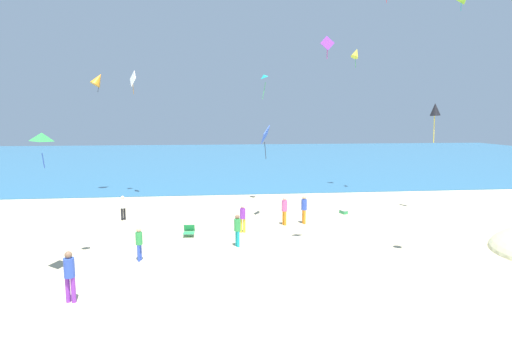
{
  "coord_description": "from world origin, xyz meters",
  "views": [
    {
      "loc": [
        -2.46,
        -13.35,
        5.97
      ],
      "look_at": [
        0.0,
        8.08,
        2.83
      ],
      "focal_mm": 30.07,
      "sensor_mm": 36.0,
      "label": 1
    }
  ],
  "objects": [
    {
      "name": "kite_teal",
      "position": [
        1.34,
        15.36,
        8.6
      ],
      "size": [
        0.57,
        0.67,
        1.66
      ],
      "rotation": [
        0.0,
        0.0,
        1.8
      ],
      "color": "#1EADAD"
    },
    {
      "name": "ocean_water",
      "position": [
        0.0,
        49.1,
        0.03
      ],
      "size": [
        120.0,
        60.0,
        0.05
      ],
      "primitive_type": "cube",
      "color": "teal",
      "rests_on": "ground_plane"
    },
    {
      "name": "kite_white",
      "position": [
        -7.63,
        18.72,
        8.65
      ],
      "size": [
        0.58,
        1.04,
        1.67
      ],
      "rotation": [
        0.0,
        0.0,
        4.99
      ],
      "color": "white"
    },
    {
      "name": "person_5",
      "position": [
        -1.12,
        5.85,
        0.87
      ],
      "size": [
        0.38,
        0.38,
        1.51
      ],
      "rotation": [
        0.0,
        0.0,
        0.33
      ],
      "color": "#19ADB2",
      "rests_on": "ground_plane"
    },
    {
      "name": "person_2",
      "position": [
        -0.68,
        8.27,
        0.85
      ],
      "size": [
        0.32,
        0.32,
        1.47
      ],
      "rotation": [
        0.0,
        0.0,
        4.6
      ],
      "color": "yellow",
      "rests_on": "ground_plane"
    },
    {
      "name": "kite_blue",
      "position": [
        0.89,
        11.1,
        4.92
      ],
      "size": [
        0.52,
        1.13,
        1.94
      ],
      "rotation": [
        0.0,
        0.0,
        1.71
      ],
      "color": "blue"
    },
    {
      "name": "beach_chair_far_left",
      "position": [
        -3.42,
        7.91,
        0.27
      ],
      "size": [
        0.58,
        0.69,
        0.57
      ],
      "rotation": [
        0.0,
        0.0,
        4.66
      ],
      "color": "#2D9956",
      "rests_on": "ground_plane"
    },
    {
      "name": "kite_purple",
      "position": [
        2.54,
        4.44,
        8.95
      ],
      "size": [
        0.62,
        0.2,
        0.94
      ],
      "rotation": [
        0.0,
        0.0,
        3.5
      ],
      "color": "purple"
    },
    {
      "name": "person_0",
      "position": [
        -7.37,
        11.77,
        0.83
      ],
      "size": [
        0.4,
        0.4,
        1.43
      ],
      "rotation": [
        0.0,
        0.0,
        5.37
      ],
      "color": "black",
      "rests_on": "ground_plane"
    },
    {
      "name": "kite_green",
      "position": [
        -8.23,
        2.53,
        5.26
      ],
      "size": [
        0.8,
        0.97,
        1.26
      ],
      "rotation": [
        0.0,
        0.0,
        4.97
      ],
      "color": "green"
    },
    {
      "name": "kite_orange",
      "position": [
        -10.57,
        20.94,
        8.78
      ],
      "size": [
        1.39,
        1.23,
        1.56
      ],
      "rotation": [
        0.0,
        0.0,
        5.18
      ],
      "color": "orange"
    },
    {
      "name": "person_6",
      "position": [
        -6.92,
        0.44,
        0.99
      ],
      "size": [
        0.41,
        0.41,
        1.71
      ],
      "rotation": [
        0.0,
        0.0,
        1.34
      ],
      "color": "purple",
      "rests_on": "ground_plane"
    },
    {
      "name": "cooler_box",
      "position": [
        5.92,
        11.91,
        0.12
      ],
      "size": [
        0.45,
        0.61,
        0.24
      ],
      "rotation": [
        0.0,
        0.0,
        1.85
      ],
      "color": "#339956",
      "rests_on": "ground_plane"
    },
    {
      "name": "kite_yellow",
      "position": [
        9.4,
        20.54,
        10.97
      ],
      "size": [
        1.05,
        0.98,
        1.58
      ],
      "rotation": [
        0.0,
        0.0,
        5.32
      ],
      "color": "yellow"
    },
    {
      "name": "person_1",
      "position": [
        1.75,
        9.54,
        0.92
      ],
      "size": [
        0.4,
        0.4,
        1.6
      ],
      "rotation": [
        0.0,
        0.0,
        3.43
      ],
      "color": "orange",
      "rests_on": "ground_plane"
    },
    {
      "name": "person_4",
      "position": [
        -5.33,
        4.34,
        0.82
      ],
      "size": [
        0.35,
        0.35,
        1.41
      ],
      "rotation": [
        0.0,
        0.0,
        5.99
      ],
      "color": "blue",
      "rests_on": "ground_plane"
    },
    {
      "name": "kite_black",
      "position": [
        6.58,
        2.94,
        6.25
      ],
      "size": [
        0.58,
        0.56,
        1.59
      ],
      "rotation": [
        0.0,
        0.0,
        5.13
      ],
      "color": "black"
    },
    {
      "name": "person_3",
      "position": [
        2.91,
        9.73,
        0.92
      ],
      "size": [
        0.36,
        0.36,
        1.6
      ],
      "rotation": [
        0.0,
        0.0,
        0.15
      ],
      "color": "orange",
      "rests_on": "ground_plane"
    },
    {
      "name": "ground_plane",
      "position": [
        0.0,
        10.0,
        0.0
      ],
      "size": [
        120.0,
        120.0,
        0.0
      ],
      "primitive_type": "plane",
      "color": "#C6B58C"
    }
  ]
}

